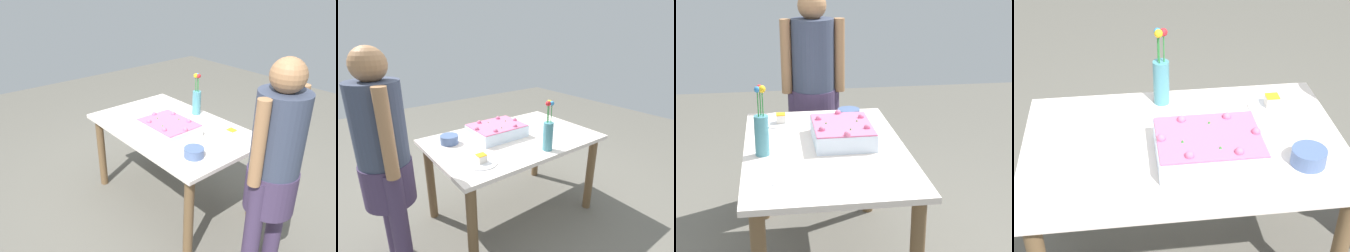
{
  "view_description": "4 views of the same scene",
  "coord_description": "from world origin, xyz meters",
  "views": [
    {
      "loc": [
        1.87,
        -1.59,
        1.89
      ],
      "look_at": [
        0.01,
        -0.06,
        0.75
      ],
      "focal_mm": 35.0,
      "sensor_mm": 36.0,
      "label": 1
    },
    {
      "loc": [
        1.23,
        1.57,
        1.56
      ],
      "look_at": [
        0.06,
        -0.01,
        0.84
      ],
      "focal_mm": 28.0,
      "sensor_mm": 36.0,
      "label": 2
    },
    {
      "loc": [
        -2.6,
        0.27,
        1.74
      ],
      "look_at": [
        -0.02,
        -0.1,
        0.85
      ],
      "focal_mm": 55.0,
      "sensor_mm": 36.0,
      "label": 3
    },
    {
      "loc": [
        -0.23,
        -1.74,
        2.0
      ],
      "look_at": [
        -0.02,
        -0.07,
        0.86
      ],
      "focal_mm": 55.0,
      "sensor_mm": 36.0,
      "label": 4
    }
  ],
  "objects": [
    {
      "name": "cake_knife",
      "position": [
        -0.42,
        0.18,
        0.73
      ],
      "size": [
        0.08,
        0.23,
        0.0
      ],
      "primitive_type": "cube",
      "rotation": [
        0.0,
        0.0,
        4.97
      ],
      "color": "silver",
      "rests_on": "dining_table"
    },
    {
      "name": "ground_plane",
      "position": [
        0.0,
        0.0,
        0.0
      ],
      "size": [
        8.0,
        8.0,
        0.0
      ],
      "primitive_type": "plane",
      "color": "#625F55"
    },
    {
      "name": "person_standing",
      "position": [
        0.98,
        -0.03,
        0.85
      ],
      "size": [
        0.31,
        0.45,
        1.49
      ],
      "rotation": [
        0.0,
        0.0,
        3.14
      ],
      "color": "#433354",
      "rests_on": "ground_plane"
    },
    {
      "name": "sheet_cake",
      "position": [
        0.09,
        -0.11,
        0.78
      ],
      "size": [
        0.42,
        0.33,
        0.12
      ],
      "color": "white",
      "rests_on": "dining_table"
    },
    {
      "name": "flower_vase",
      "position": [
        -0.06,
        0.33,
        0.86
      ],
      "size": [
        0.07,
        0.07,
        0.38
      ],
      "color": "teal",
      "rests_on": "dining_table"
    },
    {
      "name": "fruit_bowl",
      "position": [
        0.47,
        -0.2,
        0.76
      ],
      "size": [
        0.14,
        0.14,
        0.07
      ],
      "primitive_type": "cylinder",
      "color": "#4D6595",
      "rests_on": "dining_table"
    },
    {
      "name": "dining_table",
      "position": [
        0.0,
        0.0,
        0.61
      ],
      "size": [
        1.35,
        0.87,
        0.73
      ],
      "color": "silver",
      "rests_on": "ground_plane"
    },
    {
      "name": "serving_plate_with_slice",
      "position": [
        0.44,
        0.22,
        0.74
      ],
      "size": [
        0.22,
        0.22,
        0.06
      ],
      "color": "white",
      "rests_on": "dining_table"
    }
  ]
}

